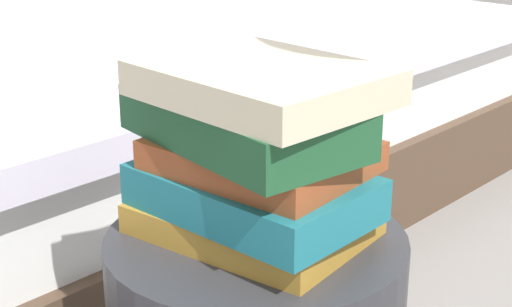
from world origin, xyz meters
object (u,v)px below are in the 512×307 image
object	(u,v)px
book_rust	(264,156)
book_cream	(262,82)
book_forest	(243,121)
book_ochre	(253,219)
book_teal	(253,192)
bed	(115,105)

from	to	relation	value
book_rust	book_cream	xyz separation A→B (m)	(0.00, -0.01, 0.09)
book_cream	book_forest	bearing A→B (deg)	-145.90
book_ochre	book_teal	size ratio (longest dim) A/B	0.97
book_rust	book_cream	world-z (taller)	book_cream
book_ochre	book_cream	distance (m)	0.18
bed	book_rust	distance (m)	1.30
book_ochre	book_teal	world-z (taller)	book_teal
book_rust	book_teal	bearing A→B (deg)	-113.82
book_forest	book_cream	distance (m)	0.05
bed	book_forest	size ratio (longest dim) A/B	7.12
book_ochre	book_cream	bearing A→B (deg)	-21.83
bed	book_teal	world-z (taller)	bed
book_ochre	book_cream	xyz separation A→B (m)	(0.02, -0.01, 0.18)
book_teal	book_cream	size ratio (longest dim) A/B	1.04
book_rust	book_forest	world-z (taller)	book_forest
book_ochre	book_forest	size ratio (longest dim) A/B	0.93
book_cream	book_rust	bearing A→B (deg)	124.11
book_teal	book_ochre	bearing A→B (deg)	132.13
book_forest	book_ochre	bearing A→B (deg)	101.93
book_rust	book_forest	size ratio (longest dim) A/B	0.83
bed	book_teal	distance (m)	1.30
book_ochre	book_teal	distance (m)	0.05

